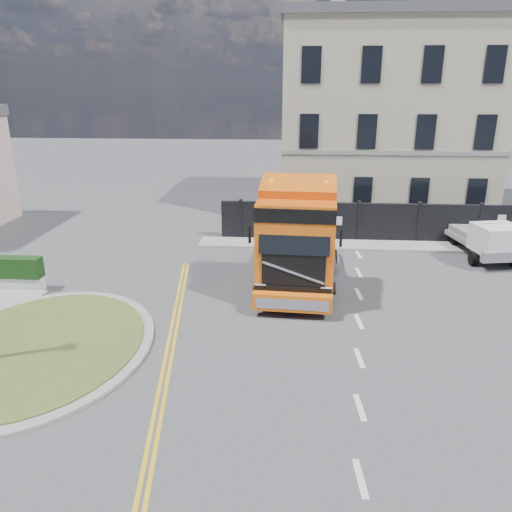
{
  "coord_description": "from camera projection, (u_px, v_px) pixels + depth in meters",
  "views": [
    {
      "loc": [
        0.54,
        -15.88,
        7.58
      ],
      "look_at": [
        -0.65,
        1.0,
        1.8
      ],
      "focal_mm": 35.0,
      "sensor_mm": 36.0,
      "label": 1
    }
  ],
  "objects": [
    {
      "name": "hoarding_fence",
      "position": [
        409.0,
        223.0,
        25.21
      ],
      "size": [
        18.8,
        0.25,
        2.0
      ],
      "color": "black",
      "rests_on": "ground"
    },
    {
      "name": "pavement_far",
      "position": [
        400.0,
        246.0,
        24.7
      ],
      "size": [
        20.0,
        1.6,
        0.12
      ],
      "primitive_type": "cube",
      "color": "gray",
      "rests_on": "ground"
    },
    {
      "name": "ground",
      "position": [
        273.0,
        314.0,
        17.47
      ],
      "size": [
        120.0,
        120.0,
        0.0
      ],
      "primitive_type": "plane",
      "color": "#424244",
      "rests_on": "ground"
    },
    {
      "name": "georgian_building",
      "position": [
        381.0,
        117.0,
        30.78
      ],
      "size": [
        12.3,
        10.3,
        12.8
      ],
      "color": "#B8B092",
      "rests_on": "ground"
    },
    {
      "name": "traffic_island",
      "position": [
        38.0,
        348.0,
        15.08
      ],
      "size": [
        6.8,
        6.8,
        0.17
      ],
      "color": "gray",
      "rests_on": "ground"
    },
    {
      "name": "truck",
      "position": [
        297.0,
        243.0,
        18.82
      ],
      "size": [
        3.14,
        7.4,
        4.34
      ],
      "rotation": [
        0.0,
        0.0,
        -0.06
      ],
      "color": "black",
      "rests_on": "ground"
    },
    {
      "name": "flatbed_pickup",
      "position": [
        491.0,
        241.0,
        22.38
      ],
      "size": [
        2.57,
        4.71,
        1.85
      ],
      "rotation": [
        0.0,
        0.0,
        0.19
      ],
      "color": "slate",
      "rests_on": "ground"
    }
  ]
}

